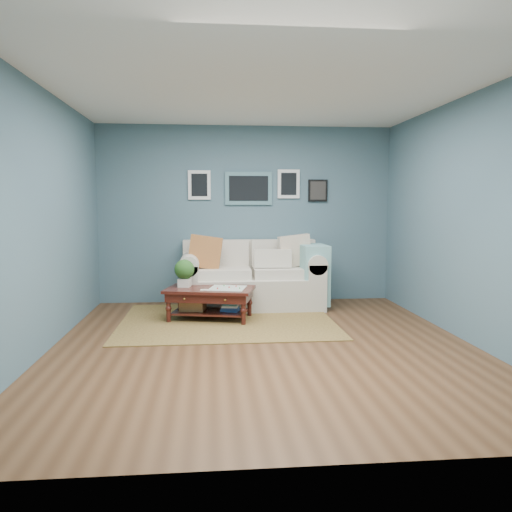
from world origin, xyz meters
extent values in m
plane|color=brown|center=(0.00, 0.00, 0.00)|extent=(5.00, 5.00, 0.00)
plane|color=white|center=(0.00, 0.00, 2.70)|extent=(5.00, 5.00, 0.00)
cube|color=#496676|center=(0.00, 2.50, 1.35)|extent=(4.50, 0.02, 2.70)
cube|color=#496676|center=(0.00, -2.50, 1.35)|extent=(4.50, 0.02, 2.70)
cube|color=#496676|center=(-2.25, 0.00, 1.35)|extent=(0.02, 5.00, 2.70)
cube|color=#496676|center=(2.25, 0.00, 1.35)|extent=(0.02, 5.00, 2.70)
cube|color=slate|center=(0.03, 2.48, 1.75)|extent=(0.72, 0.03, 0.50)
cube|color=black|center=(0.03, 2.46, 1.75)|extent=(0.60, 0.01, 0.38)
cube|color=white|center=(-0.72, 2.48, 1.80)|extent=(0.34, 0.03, 0.44)
cube|color=white|center=(0.65, 2.48, 1.82)|extent=(0.34, 0.03, 0.44)
cube|color=black|center=(1.11, 2.48, 1.72)|extent=(0.30, 0.03, 0.34)
cube|color=#55391A|center=(-0.35, 1.15, 0.01)|extent=(2.72, 2.18, 0.01)
cube|color=beige|center=(0.03, 1.99, 0.23)|extent=(1.53, 0.95, 0.45)
cube|color=beige|center=(0.03, 2.36, 0.71)|extent=(2.00, 0.24, 0.52)
cube|color=beige|center=(-0.86, 1.99, 0.33)|extent=(0.26, 0.95, 0.67)
cube|color=beige|center=(0.93, 1.99, 0.33)|extent=(0.26, 0.95, 0.67)
cylinder|color=beige|center=(-0.86, 1.99, 0.67)|extent=(0.28, 0.95, 0.28)
cylinder|color=beige|center=(0.93, 1.99, 0.67)|extent=(0.28, 0.95, 0.28)
cube|color=beige|center=(-0.38, 1.93, 0.52)|extent=(0.77, 0.60, 0.14)
cube|color=beige|center=(0.44, 1.93, 0.52)|extent=(0.77, 0.60, 0.14)
cube|color=beige|center=(-0.38, 2.23, 0.79)|extent=(0.77, 0.13, 0.39)
cube|color=beige|center=(0.44, 2.23, 0.79)|extent=(0.77, 0.13, 0.39)
cube|color=#B7532C|center=(-0.63, 1.94, 0.83)|extent=(0.52, 0.19, 0.51)
cube|color=beige|center=(0.68, 2.01, 0.83)|extent=(0.51, 0.19, 0.50)
cube|color=beige|center=(0.34, 1.88, 0.73)|extent=(0.54, 0.13, 0.26)
cube|color=#7AB8B7|center=(0.93, 1.86, 0.50)|extent=(0.37, 0.59, 0.86)
cube|color=black|center=(-0.57, 1.25, 0.40)|extent=(1.24, 0.89, 0.04)
cube|color=black|center=(-0.57, 1.25, 0.33)|extent=(1.15, 0.80, 0.11)
cube|color=black|center=(-0.57, 1.25, 0.11)|extent=(1.04, 0.69, 0.02)
sphere|color=gold|center=(-0.89, 1.02, 0.33)|extent=(0.03, 0.03, 0.03)
sphere|color=gold|center=(-0.38, 0.90, 0.33)|extent=(0.03, 0.03, 0.03)
cylinder|color=black|center=(-1.10, 1.12, 0.19)|extent=(0.06, 0.06, 0.38)
cylinder|color=black|center=(-0.15, 0.90, 0.19)|extent=(0.06, 0.06, 0.38)
cylinder|color=black|center=(-0.99, 1.61, 0.19)|extent=(0.06, 0.06, 0.38)
cylinder|color=black|center=(-0.04, 1.39, 0.19)|extent=(0.06, 0.06, 0.38)
cube|color=silver|center=(-0.90, 1.38, 0.48)|extent=(0.18, 0.18, 0.11)
sphere|color=#25441A|center=(-0.90, 1.38, 0.65)|extent=(0.26, 0.26, 0.26)
cube|color=beige|center=(-0.34, 1.20, 0.42)|extent=(0.54, 0.54, 0.01)
cube|color=#9C7D4B|center=(-0.80, 1.31, 0.21)|extent=(0.36, 0.29, 0.19)
cube|color=#254C94|center=(-0.31, 1.21, 0.17)|extent=(0.26, 0.21, 0.10)
camera|label=1|loc=(-0.57, -5.21, 1.52)|focal=35.00mm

